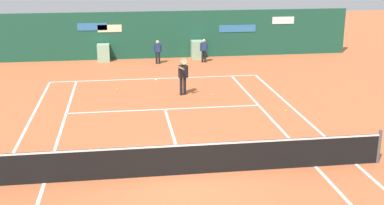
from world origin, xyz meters
TOP-DOWN VIEW (x-y plane):
  - ground_plane at (-0.00, 0.58)m, footprint 80.00×80.00m
  - tennis_net at (0.00, 0.00)m, footprint 12.10×0.10m
  - sponsor_back_wall at (0.01, 16.97)m, footprint 25.00×1.02m
  - player_on_baseline at (1.02, 8.44)m, footprint 0.51×0.81m
  - ball_kid_left_post at (3.12, 15.28)m, footprint 0.46×0.19m
  - ball_kid_centre_post at (0.40, 15.28)m, footprint 0.46×0.19m
  - tennis_ball_near_service_line at (-1.97, 9.76)m, footprint 0.07×0.07m
  - tennis_ball_by_sideline at (4.88, 5.41)m, footprint 0.07×0.07m
  - tennis_ball_mid_court at (2.34, 8.16)m, footprint 0.07×0.07m

SIDE VIEW (x-z plane):
  - ground_plane at x=0.00m, z-range 0.00..0.01m
  - tennis_ball_near_service_line at x=-1.97m, z-range 0.00..0.07m
  - tennis_ball_by_sideline at x=4.88m, z-range 0.00..0.07m
  - tennis_ball_mid_court at x=2.34m, z-range 0.00..0.07m
  - tennis_net at x=0.00m, z-range -0.02..1.05m
  - ball_kid_centre_post at x=0.40m, z-range 0.10..1.48m
  - ball_kid_left_post at x=3.12m, z-range 0.11..1.49m
  - player_on_baseline at x=1.02m, z-range 0.05..1.89m
  - sponsor_back_wall at x=0.01m, z-range -0.05..2.79m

